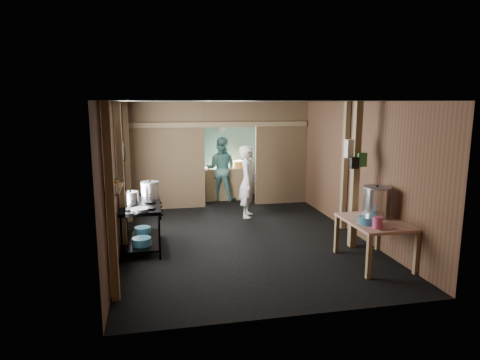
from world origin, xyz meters
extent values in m
cube|color=black|center=(0.00, 0.00, 0.00)|extent=(4.50, 7.00, 0.00)
cube|color=#464341|center=(0.00, 0.00, 2.60)|extent=(4.50, 7.00, 0.00)
cube|color=brown|center=(0.00, 3.50, 1.30)|extent=(4.50, 0.00, 2.60)
cube|color=brown|center=(0.00, -3.50, 1.30)|extent=(4.50, 0.00, 2.60)
cube|color=brown|center=(-2.25, 0.00, 1.30)|extent=(0.00, 7.00, 2.60)
cube|color=brown|center=(2.25, 0.00, 1.30)|extent=(0.00, 7.00, 2.60)
cube|color=brown|center=(-1.32, 2.20, 1.30)|extent=(1.85, 0.10, 2.60)
cube|color=brown|center=(1.57, 2.20, 1.30)|extent=(1.35, 0.10, 2.60)
cube|color=brown|center=(0.25, 2.20, 2.30)|extent=(1.30, 0.10, 0.60)
cube|color=#75ACA7|center=(0.00, 3.44, 1.25)|extent=(4.40, 0.06, 2.50)
cube|color=#85714F|center=(0.30, 2.95, 0.42)|extent=(1.20, 0.50, 0.85)
cylinder|color=silver|center=(0.25, 3.40, 1.90)|extent=(0.20, 0.03, 0.20)
cube|color=#85714F|center=(-2.18, -2.60, 1.30)|extent=(0.10, 0.12, 2.60)
cube|color=#85714F|center=(-2.18, -0.80, 1.30)|extent=(0.10, 0.12, 2.60)
cube|color=#85714F|center=(-2.18, 1.20, 1.30)|extent=(0.10, 0.12, 2.60)
cube|color=#85714F|center=(2.18, -0.20, 1.30)|extent=(0.10, 0.12, 2.60)
cube|color=#85714F|center=(1.85, -1.30, 1.30)|extent=(0.12, 0.12, 2.60)
cube|color=#85714F|center=(0.00, 2.15, 2.05)|extent=(4.40, 0.12, 0.12)
cylinder|color=gray|center=(-2.21, 0.40, 1.65)|extent=(0.03, 0.34, 0.34)
cylinder|color=black|center=(-2.21, 0.80, 1.55)|extent=(0.03, 0.30, 0.30)
cube|color=#85714F|center=(-2.15, -2.10, 1.40)|extent=(0.14, 0.80, 0.03)
cylinder|color=silver|center=(-2.15, -2.35, 1.47)|extent=(0.07, 0.07, 0.10)
cylinder|color=orange|center=(-2.15, -2.10, 1.47)|extent=(0.08, 0.08, 0.10)
cylinder|color=#2C7B38|center=(-2.15, -1.88, 1.47)|extent=(0.06, 0.06, 0.10)
cube|color=silver|center=(1.80, -1.22, 1.78)|extent=(0.22, 0.15, 0.32)
cube|color=#2C7B38|center=(1.92, -1.36, 1.60)|extent=(0.16, 0.12, 0.24)
cube|color=black|center=(1.78, -1.38, 1.55)|extent=(0.14, 0.10, 0.20)
cylinder|color=#2E6780|center=(-1.88, -0.93, 0.23)|extent=(0.32, 0.32, 0.13)
cylinder|color=#2E6780|center=(-1.88, -0.24, 0.22)|extent=(0.29, 0.29, 0.12)
cylinder|color=#2E6780|center=(1.64, -2.24, 0.77)|extent=(0.40, 0.40, 0.12)
cylinder|color=#C4436E|center=(1.64, -2.48, 0.80)|extent=(0.18, 0.18, 0.18)
cube|color=silver|center=(1.75, -2.60, 0.72)|extent=(0.30, 0.06, 0.01)
cylinder|color=orange|center=(0.63, 2.95, 0.94)|extent=(0.32, 0.32, 0.18)
imported|color=silver|center=(0.44, 1.07, 0.82)|extent=(0.56, 0.69, 1.64)
imported|color=slate|center=(0.11, 2.84, 0.85)|extent=(1.01, 0.90, 1.70)
camera|label=1|loc=(-1.62, -8.00, 2.58)|focal=31.31mm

